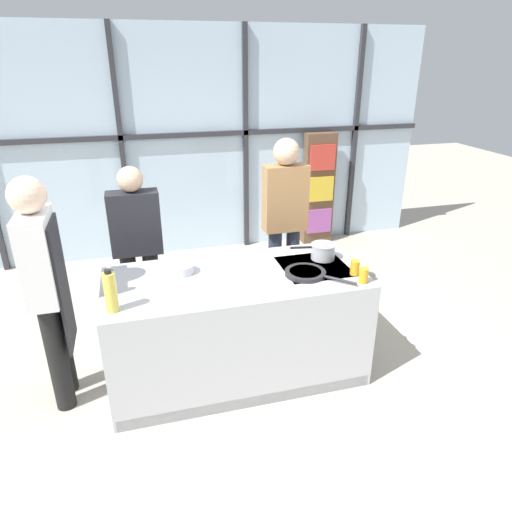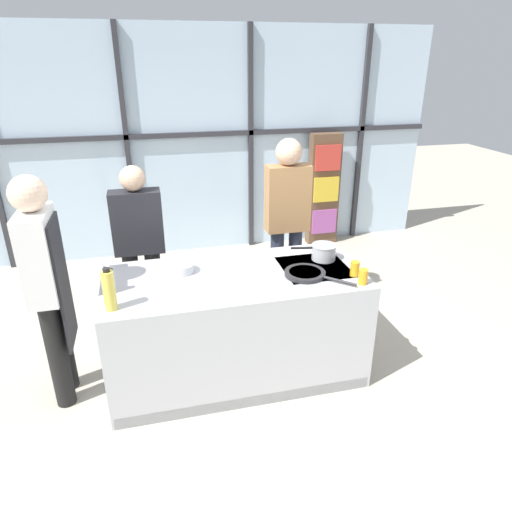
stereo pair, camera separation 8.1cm
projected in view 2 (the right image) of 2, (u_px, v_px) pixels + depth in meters
name	position (u px, v px, depth m)	size (l,w,h in m)	color
ground_plane	(236.00, 370.00, 3.85)	(18.00, 18.00, 0.00)	#BCB29E
back_window_wall	(190.00, 145.00, 5.73)	(6.40, 0.10, 2.80)	silver
bookshelf	(324.00, 190.00, 6.21)	(0.41, 0.19, 1.51)	brown
demo_island	(236.00, 325.00, 3.67)	(1.98, 0.92, 0.89)	#B7BABF
chef	(47.00, 280.00, 3.18)	(0.24, 0.44, 1.74)	black
spectator_far_left	(139.00, 242.00, 4.13)	(0.45, 0.22, 1.58)	black
spectator_center_left	(287.00, 216.00, 4.39)	(0.41, 0.25, 1.75)	#232838
frying_pan	(306.00, 273.00, 3.48)	(0.46, 0.45, 0.03)	#232326
saucepan	(323.00, 252.00, 3.74)	(0.37, 0.20, 0.13)	silver
white_plate	(172.00, 263.00, 3.69)	(0.23, 0.23, 0.01)	white
mixing_bowl	(181.00, 267.00, 3.53)	(0.20, 0.20, 0.07)	silver
oil_bottle	(109.00, 290.00, 2.97)	(0.08, 0.08, 0.30)	#E0CC4C
pepper_grinder	(110.00, 280.00, 3.20)	(0.05, 0.05, 0.22)	#332319
juice_glass_near	(363.00, 277.00, 3.34)	(0.07, 0.07, 0.12)	orange
juice_glass_far	(355.00, 269.00, 3.46)	(0.07, 0.07, 0.12)	orange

